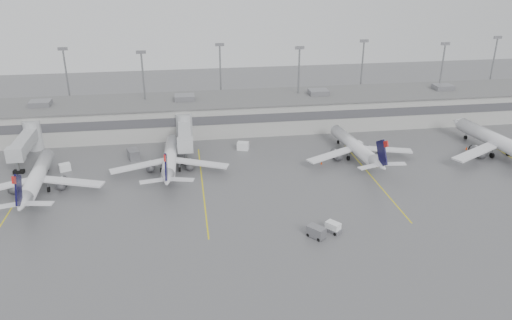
{
  "coord_description": "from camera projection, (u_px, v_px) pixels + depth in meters",
  "views": [
    {
      "loc": [
        -20.15,
        -66.02,
        43.65
      ],
      "look_at": [
        -6.72,
        24.0,
        5.0
      ],
      "focal_mm": 35.0,
      "sensor_mm": 36.0,
      "label": 1
    }
  ],
  "objects": [
    {
      "name": "baggage_tug",
      "position": [
        333.0,
        228.0,
        83.12
      ],
      "size": [
        3.02,
        3.17,
        1.76
      ],
      "rotation": [
        0.0,
        0.0,
        0.68
      ],
      "color": "white",
      "rests_on": "ground"
    },
    {
      "name": "gse_loader",
      "position": [
        133.0,
        154.0,
        111.94
      ],
      "size": [
        3.14,
        3.98,
        2.17
      ],
      "primitive_type": "cube",
      "rotation": [
        0.0,
        0.0,
        0.31
      ],
      "color": "slate",
      "rests_on": "ground"
    },
    {
      "name": "jet_far_left",
      "position": [
        36.0,
        178.0,
        96.03
      ],
      "size": [
        25.88,
        29.05,
        9.39
      ],
      "rotation": [
        0.0,
        0.0,
        0.04
      ],
      "color": "silver",
      "rests_on": "ground"
    },
    {
      "name": "gse_uld_c",
      "position": [
        356.0,
        146.0,
        117.33
      ],
      "size": [
        2.98,
        2.46,
        1.81
      ],
      "primitive_type": "cube",
      "rotation": [
        0.0,
        0.0,
        0.34
      ],
      "color": "white",
      "rests_on": "ground"
    },
    {
      "name": "cone_b",
      "position": [
        163.0,
        176.0,
        102.9
      ],
      "size": [
        0.4,
        0.4,
        0.64
      ],
      "primitive_type": "cone",
      "color": "#DF3A04",
      "rests_on": "ground"
    },
    {
      "name": "gse_uld_a",
      "position": [
        65.0,
        167.0,
        105.99
      ],
      "size": [
        2.68,
        2.26,
        1.61
      ],
      "primitive_type": "cube",
      "rotation": [
        0.0,
        0.0,
        0.39
      ],
      "color": "white",
      "rests_on": "ground"
    },
    {
      "name": "baggage_cart",
      "position": [
        316.0,
        232.0,
        81.48
      ],
      "size": [
        3.18,
        3.37,
        1.9
      ],
      "rotation": [
        0.0,
        0.0,
        0.68
      ],
      "color": "slate",
      "rests_on": "ground"
    },
    {
      "name": "jet_bridge_right",
      "position": [
        185.0,
        132.0,
        117.23
      ],
      "size": [
        4.0,
        17.2,
        7.0
      ],
      "color": "#A8ABAE",
      "rests_on": "ground"
    },
    {
      "name": "jet_mid_right",
      "position": [
        356.0,
        147.0,
        111.37
      ],
      "size": [
        24.97,
        28.12,
        9.1
      ],
      "rotation": [
        0.0,
        0.0,
        0.11
      ],
      "color": "silver",
      "rests_on": "ground"
    },
    {
      "name": "jet_far_right",
      "position": [
        501.0,
        142.0,
        112.66
      ],
      "size": [
        28.96,
        32.69,
        10.62
      ],
      "rotation": [
        0.0,
        0.0,
        0.15
      ],
      "color": "silver",
      "rests_on": "ground"
    },
    {
      "name": "jet_bridge_left",
      "position": [
        28.0,
        140.0,
        112.48
      ],
      "size": [
        4.0,
        17.2,
        7.0
      ],
      "color": "#A8ABAE",
      "rests_on": "ground"
    },
    {
      "name": "cone_c",
      "position": [
        321.0,
        163.0,
        109.4
      ],
      "size": [
        0.42,
        0.42,
        0.67
      ],
      "primitive_type": "cone",
      "color": "#DF3A04",
      "rests_on": "ground"
    },
    {
      "name": "stand_markings",
      "position": [
        289.0,
        181.0,
        101.75
      ],
      "size": [
        105.25,
        40.0,
        0.01
      ],
      "color": "yellow",
      "rests_on": "ground"
    },
    {
      "name": "cone_d",
      "position": [
        467.0,
        148.0,
        117.36
      ],
      "size": [
        0.47,
        0.47,
        0.75
      ],
      "primitive_type": "cone",
      "color": "#DF3A04",
      "rests_on": "ground"
    },
    {
      "name": "ground",
      "position": [
        319.0,
        244.0,
        79.91
      ],
      "size": [
        260.0,
        260.0,
        0.0
      ],
      "primitive_type": "plane",
      "color": "#565659",
      "rests_on": "ground"
    },
    {
      "name": "cone_a",
      "position": [
        19.0,
        169.0,
        106.3
      ],
      "size": [
        0.42,
        0.42,
        0.67
      ],
      "primitive_type": "cone",
      "color": "#DF3A04",
      "rests_on": "ground"
    },
    {
      "name": "light_masts",
      "position": [
        259.0,
        77.0,
        133.24
      ],
      "size": [
        142.4,
        8.0,
        20.6
      ],
      "color": "gray",
      "rests_on": "ground"
    },
    {
      "name": "terminal",
      "position": [
        262.0,
        112.0,
        131.06
      ],
      "size": [
        152.0,
        17.0,
        9.45
      ],
      "color": "#A4A49F",
      "rests_on": "ground"
    },
    {
      "name": "jet_mid_left",
      "position": [
        170.0,
        159.0,
        105.1
      ],
      "size": [
        24.82,
        27.83,
        9.0
      ],
      "rotation": [
        0.0,
        0.0,
        -0.03
      ],
      "color": "silver",
      "rests_on": "ground"
    },
    {
      "name": "gse_uld_b",
      "position": [
        243.0,
        146.0,
        117.09
      ],
      "size": [
        3.03,
        2.48,
        1.85
      ],
      "primitive_type": "cube",
      "rotation": [
        0.0,
        0.0,
        -0.32
      ],
      "color": "white",
      "rests_on": "ground"
    }
  ]
}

